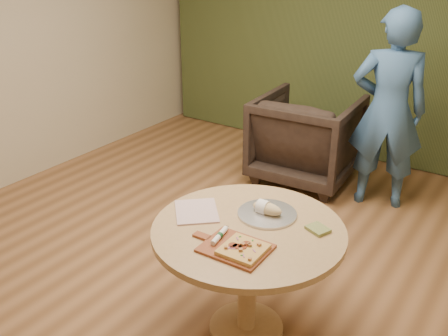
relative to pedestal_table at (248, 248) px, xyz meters
name	(u,v)px	position (x,y,z in m)	size (l,w,h in m)	color
room_shell	(194,91)	(-0.58, 0.27, 0.79)	(5.04, 6.04, 2.84)	#92613A
curtain	(360,30)	(-0.58, 3.17, 0.79)	(4.80, 0.14, 2.78)	#323E1C
pedestal_table	(248,248)	(0.00, 0.00, 0.00)	(1.12, 1.12, 0.75)	tan
pizza_paddle	(234,248)	(0.05, -0.23, 0.15)	(0.45, 0.29, 0.01)	brown
flatbread_pizza	(243,249)	(0.12, -0.24, 0.17)	(0.23, 0.23, 0.04)	#D9AA54
cutlery_roll	(220,236)	(-0.06, -0.20, 0.17)	(0.06, 0.20, 0.03)	white
newspaper	(196,211)	(-0.36, -0.03, 0.15)	(0.30, 0.25, 0.01)	white
serving_tray	(267,214)	(0.02, 0.19, 0.15)	(0.36, 0.36, 0.02)	silver
bread_roll	(266,208)	(0.01, 0.19, 0.18)	(0.19, 0.09, 0.09)	#DDC286
green_packet	(318,229)	(0.34, 0.19, 0.15)	(0.12, 0.10, 0.02)	#5B672E
armchair	(307,134)	(-0.69, 2.23, -0.12)	(0.94, 0.88, 0.97)	black
person_standing	(388,111)	(0.10, 2.15, 0.29)	(0.65, 0.43, 1.79)	#386191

